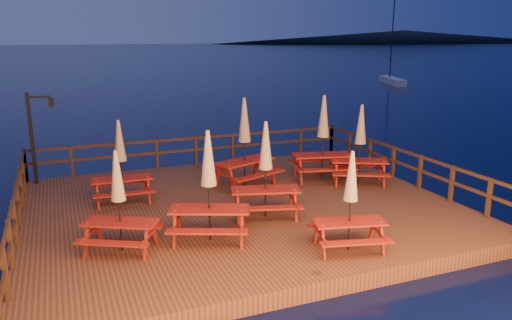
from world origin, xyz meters
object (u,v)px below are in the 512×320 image
at_px(picnic_table_1, 360,143).
at_px(picnic_table_2, 209,184).
at_px(picnic_table_0, 266,168).
at_px(sailboat, 392,81).
at_px(lamp_post, 36,130).

height_order(picnic_table_1, picnic_table_2, picnic_table_2).
bearing_deg(picnic_table_0, sailboat, 64.91).
relative_size(lamp_post, picnic_table_2, 1.12).
relative_size(picnic_table_0, picnic_table_2, 0.97).
bearing_deg(picnic_table_0, picnic_table_2, -136.43).
xyz_separation_m(sailboat, picnic_table_1, (-24.39, -30.91, 1.44)).
xyz_separation_m(lamp_post, picnic_table_1, (9.79, -3.98, -0.43)).
xyz_separation_m(lamp_post, picnic_table_0, (5.70, -5.71, -0.44)).
bearing_deg(picnic_table_1, lamp_post, -176.44).
bearing_deg(lamp_post, picnic_table_0, -45.05).
distance_m(lamp_post, picnic_table_2, 7.71).
height_order(picnic_table_0, picnic_table_2, picnic_table_2).
height_order(lamp_post, picnic_table_1, lamp_post).
height_order(lamp_post, picnic_table_2, lamp_post).
bearing_deg(lamp_post, picnic_table_2, -60.09).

